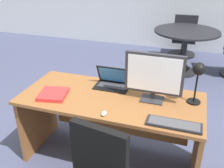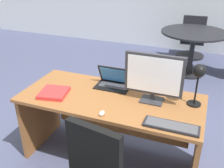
% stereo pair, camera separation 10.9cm
% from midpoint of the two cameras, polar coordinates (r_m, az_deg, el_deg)
% --- Properties ---
extents(ground, '(12.00, 12.00, 0.00)m').
position_cam_midpoint_polar(ground, '(4.03, 5.77, -2.16)').
color(ground, '#474C6B').
extents(desk, '(1.70, 0.74, 0.74)m').
position_cam_midpoint_polar(desk, '(2.56, -1.12, -6.76)').
color(desk, brown).
rests_on(desk, ground).
extents(monitor, '(0.52, 0.16, 0.45)m').
position_cam_midpoint_polar(monitor, '(2.27, 7.90, 1.94)').
color(monitor, '#2D2D33').
rests_on(monitor, desk).
extents(laptop, '(0.34, 0.23, 0.20)m').
position_cam_midpoint_polar(laptop, '(2.59, -0.96, 0.88)').
color(laptop, black).
rests_on(laptop, desk).
extents(keyboard, '(0.42, 0.14, 0.02)m').
position_cam_midpoint_polar(keyboard, '(2.06, 12.02, -8.71)').
color(keyboard, black).
rests_on(keyboard, desk).
extents(mouse, '(0.04, 0.07, 0.03)m').
position_cam_midpoint_polar(mouse, '(2.14, -3.25, -6.52)').
color(mouse, silver).
rests_on(mouse, desk).
extents(desk_lamp, '(0.12, 0.14, 0.39)m').
position_cam_midpoint_polar(desk_lamp, '(2.27, 17.17, 2.03)').
color(desk_lamp, black).
rests_on(desk_lamp, desk).
extents(book, '(0.29, 0.30, 0.03)m').
position_cam_midpoint_polar(book, '(2.49, -14.07, -2.21)').
color(book, red).
rests_on(book, desk).
extents(meeting_table, '(1.11, 1.11, 0.78)m').
position_cam_midpoint_polar(meeting_table, '(4.71, 15.29, 9.08)').
color(meeting_table, black).
rests_on(meeting_table, ground).
extents(meeting_chair_far, '(0.56, 0.56, 0.90)m').
position_cam_midpoint_polar(meeting_chair_far, '(5.62, 14.94, 9.28)').
color(meeting_chair_far, black).
rests_on(meeting_chair_far, ground).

